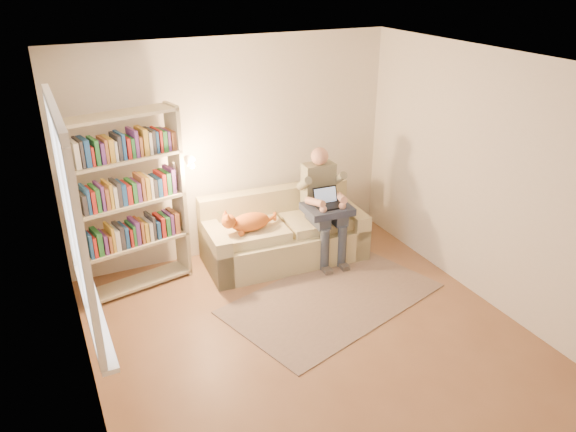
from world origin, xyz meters
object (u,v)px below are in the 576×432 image
sofa (283,236)px  person (323,199)px  bookshelf (129,196)px  laptop (325,201)px  cat (249,221)px

sofa → person: person is taller
sofa → bookshelf: bearing=-179.8°
person → laptop: bearing=-103.1°
sofa → cat: sofa is taller
laptop → bookshelf: bearing=173.2°
sofa → bookshelf: 1.92m
sofa → bookshelf: (-1.74, 0.09, 0.81)m
person → bookshelf: bookshelf is taller
cat → bookshelf: (-1.26, 0.19, 0.47)m
sofa → bookshelf: size_ratio=0.98×
sofa → person: bearing=-18.2°
person → cat: size_ratio=1.93×
sofa → person: size_ratio=1.42×
cat → bookshelf: bearing=174.8°
cat → laptop: bearing=-9.1°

